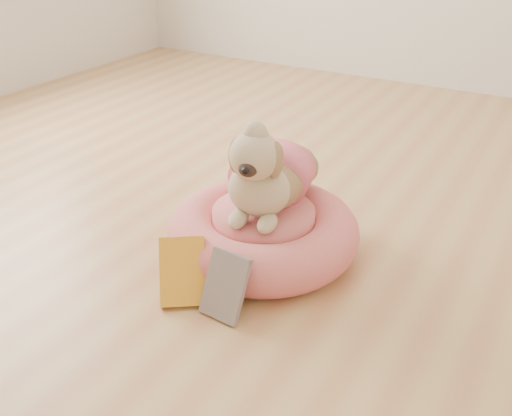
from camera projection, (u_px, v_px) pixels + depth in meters
The scene contains 5 objects.
floor at pixel (203, 234), 2.04m from camera, with size 4.50×4.50×0.00m, color tan.
pet_bed at pixel (264, 232), 1.90m from camera, with size 0.64×0.64×0.16m.
dog at pixel (268, 158), 1.80m from camera, with size 0.32×0.47×0.34m, color brown, non-canonical shape.
book_yellow at pixel (183, 271), 1.68m from camera, with size 0.13×0.03×0.20m, color yellow.
book_white at pixel (225, 286), 1.61m from camera, with size 0.13×0.02×0.19m, color silver.
Camera 1 is at (1.05, -1.42, 1.05)m, focal length 40.00 mm.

